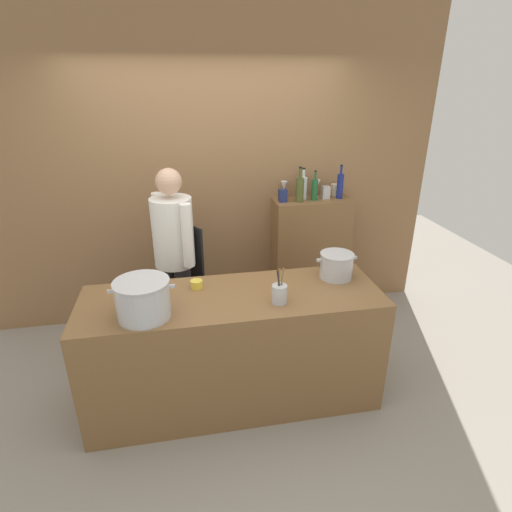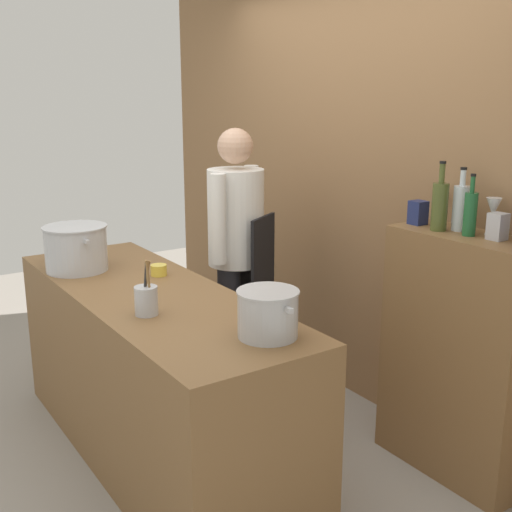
{
  "view_description": "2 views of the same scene",
  "coord_description": "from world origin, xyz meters",
  "px_view_note": "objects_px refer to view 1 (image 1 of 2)",
  "views": [
    {
      "loc": [
        -0.31,
        -2.52,
        2.3
      ],
      "look_at": [
        0.23,
        0.31,
        1.05
      ],
      "focal_mm": 28.79,
      "sensor_mm": 36.0,
      "label": 1
    },
    {
      "loc": [
        2.8,
        -1.25,
        1.87
      ],
      "look_at": [
        0.3,
        0.43,
        1.08
      ],
      "focal_mm": 44.81,
      "sensor_mm": 36.0,
      "label": 2
    }
  ],
  "objects_px": {
    "wine_bottle_clear": "(303,187)",
    "spice_tin_navy": "(283,196)",
    "wine_bottle_green": "(315,189)",
    "stockpot_small": "(336,266)",
    "wine_glass_short": "(317,185)",
    "wine_bottle_cobalt": "(340,186)",
    "spice_tin_cream": "(335,190)",
    "wine_glass_wide": "(284,186)",
    "utensil_crock": "(279,293)",
    "wine_bottle_olive": "(300,189)",
    "stockpot_large": "(143,299)",
    "chef": "(175,250)",
    "spice_tin_silver": "(326,192)",
    "butter_jar": "(197,284)"
  },
  "relations": [
    {
      "from": "wine_bottle_green",
      "to": "spice_tin_navy",
      "type": "bearing_deg",
      "value": 179.71
    },
    {
      "from": "utensil_crock",
      "to": "spice_tin_cream",
      "type": "distance_m",
      "value": 1.75
    },
    {
      "from": "chef",
      "to": "wine_glass_short",
      "type": "height_order",
      "value": "chef"
    },
    {
      "from": "spice_tin_silver",
      "to": "stockpot_small",
      "type": "bearing_deg",
      "value": -104.31
    },
    {
      "from": "chef",
      "to": "stockpot_large",
      "type": "xyz_separation_m",
      "value": [
        -0.2,
        -0.92,
        0.06
      ]
    },
    {
      "from": "wine_glass_short",
      "to": "spice_tin_navy",
      "type": "relative_size",
      "value": 1.47
    },
    {
      "from": "spice_tin_navy",
      "to": "utensil_crock",
      "type": "bearing_deg",
      "value": -104.7
    },
    {
      "from": "wine_glass_wide",
      "to": "spice_tin_cream",
      "type": "xyz_separation_m",
      "value": [
        0.53,
        0.02,
        -0.06
      ]
    },
    {
      "from": "butter_jar",
      "to": "wine_bottle_clear",
      "type": "bearing_deg",
      "value": 44.06
    },
    {
      "from": "wine_glass_short",
      "to": "stockpot_large",
      "type": "bearing_deg",
      "value": -138.01
    },
    {
      "from": "chef",
      "to": "butter_jar",
      "type": "relative_size",
      "value": 18.85
    },
    {
      "from": "wine_bottle_clear",
      "to": "spice_tin_silver",
      "type": "xyz_separation_m",
      "value": [
        0.22,
        -0.02,
        -0.05
      ]
    },
    {
      "from": "wine_bottle_green",
      "to": "wine_bottle_clear",
      "type": "bearing_deg",
      "value": 151.04
    },
    {
      "from": "chef",
      "to": "spice_tin_silver",
      "type": "bearing_deg",
      "value": -104.04
    },
    {
      "from": "spice_tin_cream",
      "to": "utensil_crock",
      "type": "bearing_deg",
      "value": -122.32
    },
    {
      "from": "utensil_crock",
      "to": "spice_tin_navy",
      "type": "distance_m",
      "value": 1.41
    },
    {
      "from": "chef",
      "to": "wine_bottle_cobalt",
      "type": "xyz_separation_m",
      "value": [
        1.61,
        0.44,
        0.38
      ]
    },
    {
      "from": "utensil_crock",
      "to": "wine_glass_short",
      "type": "distance_m",
      "value": 1.64
    },
    {
      "from": "wine_bottle_green",
      "to": "wine_glass_short",
      "type": "height_order",
      "value": "wine_bottle_green"
    },
    {
      "from": "stockpot_large",
      "to": "wine_glass_wide",
      "type": "bearing_deg",
      "value": 48.71
    },
    {
      "from": "wine_bottle_green",
      "to": "spice_tin_cream",
      "type": "xyz_separation_m",
      "value": [
        0.26,
        0.12,
        -0.05
      ]
    },
    {
      "from": "wine_bottle_cobalt",
      "to": "spice_tin_cream",
      "type": "relative_size",
      "value": 2.78
    },
    {
      "from": "chef",
      "to": "spice_tin_navy",
      "type": "relative_size",
      "value": 13.96
    },
    {
      "from": "wine_glass_wide",
      "to": "spice_tin_cream",
      "type": "bearing_deg",
      "value": 1.91
    },
    {
      "from": "stockpot_small",
      "to": "wine_glass_short",
      "type": "distance_m",
      "value": 1.2
    },
    {
      "from": "wine_bottle_cobalt",
      "to": "utensil_crock",
      "type": "bearing_deg",
      "value": -124.44
    },
    {
      "from": "wine_bottle_cobalt",
      "to": "wine_glass_short",
      "type": "relative_size",
      "value": 1.87
    },
    {
      "from": "stockpot_large",
      "to": "stockpot_small",
      "type": "relative_size",
      "value": 1.29
    },
    {
      "from": "chef",
      "to": "stockpot_large",
      "type": "bearing_deg",
      "value": 136.64
    },
    {
      "from": "wine_bottle_olive",
      "to": "utensil_crock",
      "type": "bearing_deg",
      "value": -111.2
    },
    {
      "from": "wine_glass_wide",
      "to": "stockpot_large",
      "type": "bearing_deg",
      "value": -131.29
    },
    {
      "from": "stockpot_small",
      "to": "spice_tin_silver",
      "type": "distance_m",
      "value": 1.14
    },
    {
      "from": "stockpot_large",
      "to": "wine_bottle_green",
      "type": "distance_m",
      "value": 2.07
    },
    {
      "from": "wine_bottle_clear",
      "to": "spice_tin_navy",
      "type": "xyz_separation_m",
      "value": [
        -0.21,
        -0.05,
        -0.06
      ]
    },
    {
      "from": "wine_bottle_cobalt",
      "to": "spice_tin_navy",
      "type": "height_order",
      "value": "wine_bottle_cobalt"
    },
    {
      "from": "butter_jar",
      "to": "wine_bottle_clear",
      "type": "relative_size",
      "value": 0.29
    },
    {
      "from": "chef",
      "to": "wine_bottle_cobalt",
      "type": "bearing_deg",
      "value": -105.91
    },
    {
      "from": "wine_glass_wide",
      "to": "spice_tin_navy",
      "type": "height_order",
      "value": "wine_glass_wide"
    },
    {
      "from": "wine_bottle_olive",
      "to": "wine_glass_short",
      "type": "relative_size",
      "value": 1.89
    },
    {
      "from": "stockpot_small",
      "to": "wine_bottle_cobalt",
      "type": "xyz_separation_m",
      "value": [
        0.41,
        1.05,
        0.35
      ]
    },
    {
      "from": "stockpot_small",
      "to": "spice_tin_cream",
      "type": "xyz_separation_m",
      "value": [
        0.4,
        1.15,
        0.28
      ]
    },
    {
      "from": "spice_tin_cream",
      "to": "spice_tin_navy",
      "type": "bearing_deg",
      "value": -168.0
    },
    {
      "from": "wine_bottle_olive",
      "to": "wine_glass_wide",
      "type": "distance_m",
      "value": 0.18
    },
    {
      "from": "utensil_crock",
      "to": "stockpot_small",
      "type": "bearing_deg",
      "value": 30.04
    },
    {
      "from": "wine_bottle_green",
      "to": "chef",
      "type": "bearing_deg",
      "value": -162.7
    },
    {
      "from": "utensil_crock",
      "to": "wine_bottle_olive",
      "type": "xyz_separation_m",
      "value": [
        0.51,
        1.3,
        0.37
      ]
    },
    {
      "from": "wine_bottle_clear",
      "to": "spice_tin_navy",
      "type": "bearing_deg",
      "value": -166.15
    },
    {
      "from": "wine_bottle_cobalt",
      "to": "spice_tin_cream",
      "type": "distance_m",
      "value": 0.12
    },
    {
      "from": "chef",
      "to": "stockpot_large",
      "type": "distance_m",
      "value": 0.95
    },
    {
      "from": "stockpot_small",
      "to": "wine_bottle_cobalt",
      "type": "distance_m",
      "value": 1.18
    }
  ]
}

